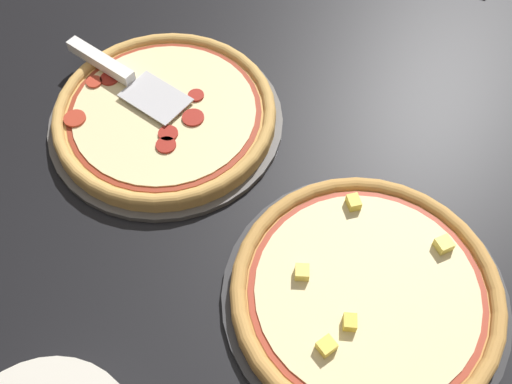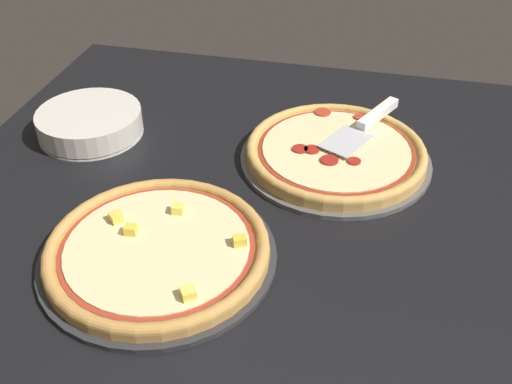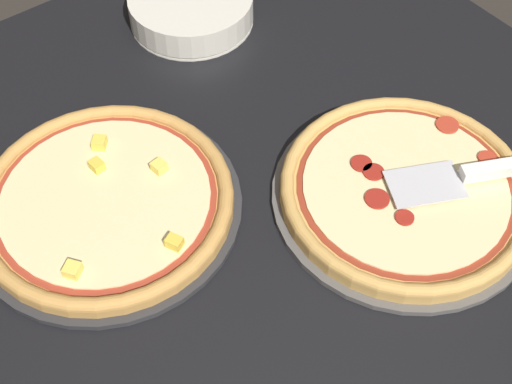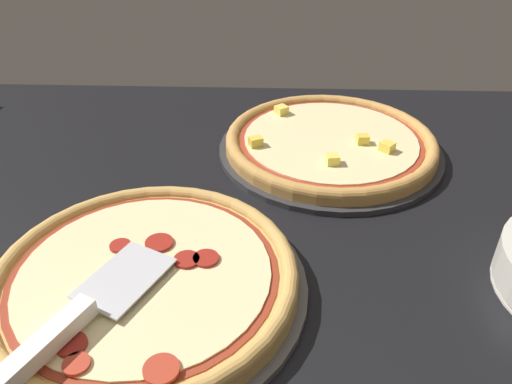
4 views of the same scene
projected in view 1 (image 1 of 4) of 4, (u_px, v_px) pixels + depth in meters
ground_plane at (231, 134)px, 103.52cm from camera, size 155.74×111.99×3.60cm
pizza_pan_front at (166, 121)px, 102.13cm from camera, size 39.81×39.81×1.00cm
pizza_front at (165, 113)px, 100.46cm from camera, size 37.42×37.42×2.92cm
pizza_pan_back at (365, 297)px, 84.32cm from camera, size 40.45×40.45×1.00cm
pizza_back at (366, 292)px, 82.84cm from camera, size 38.02×38.02×3.53cm
serving_spatula at (113, 69)px, 103.12cm from camera, size 15.42×25.01×2.00cm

